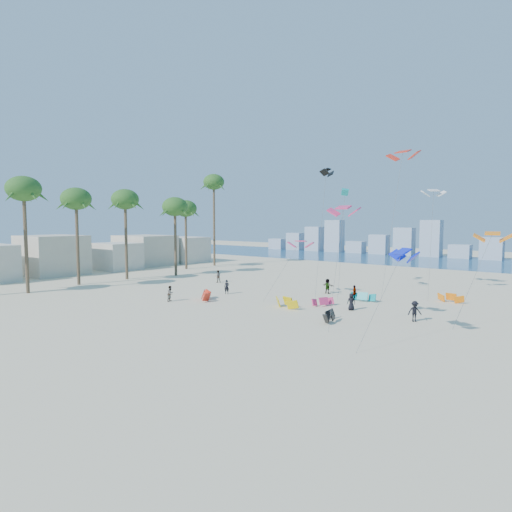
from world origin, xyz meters
The scene contains 10 objects.
ground centered at (0.00, 0.00, 0.00)m, with size 220.00×220.00×0.00m, color beige.
ocean centered at (0.00, 72.00, 0.01)m, with size 220.00×220.00×0.00m, color navy.
kitesurfer_near centered at (-1.06, 15.78, 0.80)m, with size 0.58×0.38×1.60m, color black.
kitesurfer_mid centered at (-2.57, 8.91, 0.80)m, with size 0.77×0.60×1.59m, color gray.
kitesurfers_far centered at (11.25, 20.43, 0.84)m, with size 36.14×11.55×1.81m.
grounded_kites centered at (10.27, 16.29, 0.44)m, with size 23.34×17.14×0.95m.
flying_kites centered at (15.55, 22.36, 11.04)m, with size 24.21×25.63×16.54m.
palm_row centered at (-21.07, 16.19, 11.21)m, with size 9.39×44.80×16.71m.
beachfront_buildings centered at (-33.69, 20.82, 2.67)m, with size 11.50×43.00×6.00m.
distant_skyline centered at (-1.19, 82.00, 3.09)m, with size 85.00×3.00×8.40m.
Camera 1 is at (31.50, -19.44, 8.26)m, focal length 30.08 mm.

